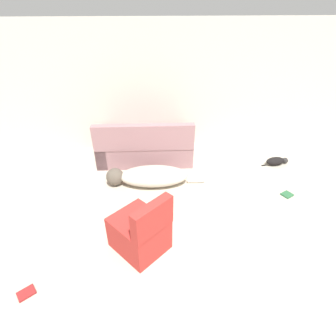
# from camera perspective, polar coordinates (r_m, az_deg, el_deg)

# --- Properties ---
(ground_plane) EXTENTS (20.00, 20.00, 0.00)m
(ground_plane) POSITION_cam_1_polar(r_m,az_deg,el_deg) (2.97, 8.98, -32.07)
(ground_plane) COLOR #BCB29E
(wall_back) EXTENTS (7.85, 0.06, 2.47)m
(wall_back) POSITION_cam_1_polar(r_m,az_deg,el_deg) (5.40, 0.01, 17.00)
(wall_back) COLOR silver
(wall_back) RESTS_ON ground_plane
(couch) EXTENTS (1.84, 0.94, 0.87)m
(couch) POSITION_cam_1_polar(r_m,az_deg,el_deg) (5.13, -5.00, 4.48)
(couch) COLOR #A3757A
(couch) RESTS_ON ground_plane
(dog) EXTENTS (1.69, 0.59, 0.31)m
(dog) POSITION_cam_1_polar(r_m,az_deg,el_deg) (4.49, -4.15, -1.76)
(dog) COLOR beige
(dog) RESTS_ON ground_plane
(cat) EXTENTS (0.55, 0.24, 0.15)m
(cat) POSITION_cam_1_polar(r_m,az_deg,el_deg) (5.47, 22.53, 1.41)
(cat) COLOR black
(cat) RESTS_ON ground_plane
(book_green) EXTENTS (0.22, 0.21, 0.02)m
(book_green) POSITION_cam_1_polar(r_m,az_deg,el_deg) (4.71, 24.49, -5.29)
(book_green) COLOR #2D663D
(book_green) RESTS_ON ground_plane
(book_red) EXTENTS (0.22, 0.21, 0.02)m
(book_red) POSITION_cam_1_polar(r_m,az_deg,el_deg) (3.48, -28.47, -22.82)
(book_red) COLOR maroon
(book_red) RESTS_ON ground_plane
(side_chair) EXTENTS (0.83, 0.84, 0.84)m
(side_chair) POSITION_cam_1_polar(r_m,az_deg,el_deg) (3.32, -5.93, -13.57)
(side_chair) COLOR #B72D28
(side_chair) RESTS_ON ground_plane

